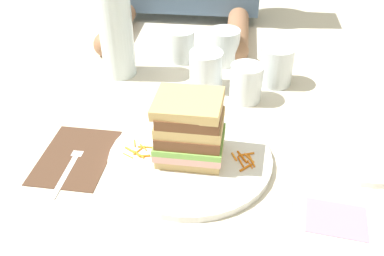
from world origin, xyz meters
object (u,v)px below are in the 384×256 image
at_px(empty_tumbler_3, 224,47).
at_px(empty_tumbler_0, 276,66).
at_px(water_bottle, 116,26).
at_px(empty_tumbler_2, 206,70).
at_px(main_plate, 190,158).
at_px(napkin_pink, 336,219).
at_px(side_plate, 361,149).
at_px(napkin_dark, 76,156).
at_px(juice_glass, 246,85).
at_px(sandwich, 190,129).
at_px(knife, 288,172).
at_px(empty_tumbler_1, 181,45).
at_px(fork, 71,163).

bearing_deg(empty_tumbler_3, empty_tumbler_0, -36.49).
distance_m(water_bottle, empty_tumbler_0, 0.38).
xyz_separation_m(empty_tumbler_2, empty_tumbler_3, (0.03, 0.13, -0.00)).
distance_m(main_plate, napkin_pink, 0.27).
height_order(main_plate, empty_tumbler_2, empty_tumbler_2).
distance_m(main_plate, side_plate, 0.32).
relative_size(napkin_dark, juice_glass, 2.11).
relative_size(empty_tumbler_2, napkin_pink, 0.95).
bearing_deg(empty_tumbler_0, sandwich, -118.30).
height_order(knife, empty_tumbler_0, empty_tumbler_0).
xyz_separation_m(empty_tumbler_1, side_plate, (0.39, -0.33, -0.03)).
relative_size(empty_tumbler_0, empty_tumbler_3, 1.04).
height_order(empty_tumbler_0, empty_tumbler_3, empty_tumbler_0).
bearing_deg(side_plate, sandwich, -168.44).
bearing_deg(napkin_dark, empty_tumbler_2, 52.17).
bearing_deg(juice_glass, napkin_pink, -66.59).
relative_size(fork, juice_glass, 2.02).
xyz_separation_m(fork, water_bottle, (0.00, 0.34, 0.12)).
height_order(sandwich, napkin_dark, sandwich).
bearing_deg(empty_tumbler_1, napkin_pink, -58.57).
relative_size(fork, side_plate, 0.83).
distance_m(empty_tumbler_0, side_plate, 0.29).
bearing_deg(side_plate, empty_tumbler_1, 139.03).
bearing_deg(napkin_pink, sandwich, 155.05).
height_order(knife, juice_glass, juice_glass).
bearing_deg(empty_tumbler_1, water_bottle, -146.85).
bearing_deg(side_plate, napkin_pink, -112.19).
height_order(sandwich, knife, sandwich).
relative_size(napkin_dark, empty_tumbler_1, 2.17).
distance_m(main_plate, empty_tumbler_1, 0.41).
height_order(fork, side_plate, side_plate).
xyz_separation_m(juice_glass, empty_tumbler_2, (-0.09, 0.04, 0.01)).
height_order(napkin_dark, side_plate, side_plate).
bearing_deg(fork, empty_tumbler_1, 71.88).
bearing_deg(empty_tumbler_1, sandwich, -80.05).
height_order(empty_tumbler_0, empty_tumbler_2, empty_tumbler_0).
bearing_deg(empty_tumbler_1, juice_glass, -46.23).
relative_size(knife, empty_tumbler_3, 2.31).
relative_size(main_plate, empty_tumbler_2, 3.34).
bearing_deg(empty_tumbler_0, water_bottle, 179.34).
relative_size(fork, empty_tumbler_2, 1.88).
distance_m(sandwich, empty_tumbler_3, 0.40).
bearing_deg(water_bottle, fork, -90.81).
distance_m(napkin_dark, fork, 0.02).
xyz_separation_m(knife, empty_tumbler_0, (-0.01, 0.32, 0.04)).
height_order(fork, empty_tumbler_1, empty_tumbler_1).
relative_size(knife, juice_glass, 2.43).
xyz_separation_m(knife, napkin_pink, (0.07, -0.10, -0.00)).
distance_m(napkin_dark, side_plate, 0.53).
xyz_separation_m(fork, juice_glass, (0.31, 0.26, 0.03)).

